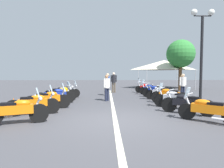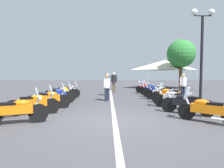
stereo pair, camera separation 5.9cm
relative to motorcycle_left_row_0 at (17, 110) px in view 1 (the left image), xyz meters
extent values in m
plane|color=#424247|center=(0.41, -3.28, -0.47)|extent=(80.00, 80.00, 0.00)
cube|color=beige|center=(3.99, -3.28, -0.47)|extent=(15.98, 0.16, 0.01)
cylinder|color=black|center=(0.22, -0.63, -0.15)|extent=(0.35, 0.65, 0.65)
cube|color=orange|center=(-0.01, 0.03, 0.03)|extent=(0.62, 1.09, 0.30)
ellipsoid|color=orange|center=(0.05, -0.14, 0.23)|extent=(0.42, 0.58, 0.22)
cube|color=black|center=(-0.09, 0.24, 0.21)|extent=(0.41, 0.54, 0.12)
cylinder|color=silver|center=(0.20, -0.57, 0.15)|extent=(0.16, 0.30, 0.58)
cylinder|color=silver|center=(0.19, -0.53, 0.51)|extent=(0.60, 0.25, 0.04)
sphere|color=silver|center=(0.24, -0.67, 0.35)|extent=(0.14, 0.14, 0.14)
cylinder|color=silver|center=(0.02, 0.48, -0.24)|extent=(0.26, 0.54, 0.08)
cube|color=silver|center=(0.21, -0.61, 0.58)|extent=(0.38, 0.24, 0.32)
cylinder|color=black|center=(1.62, -0.65, -0.14)|extent=(0.36, 0.66, 0.65)
cylinder|color=black|center=(1.12, 0.72, -0.14)|extent=(0.36, 0.66, 0.65)
cube|color=orange|center=(1.37, 0.03, 0.04)|extent=(0.64, 1.13, 0.30)
ellipsoid|color=orange|center=(1.44, -0.13, 0.24)|extent=(0.42, 0.58, 0.22)
cube|color=black|center=(1.30, 0.24, 0.22)|extent=(0.41, 0.54, 0.12)
cylinder|color=silver|center=(1.60, -0.59, 0.16)|extent=(0.17, 0.30, 0.58)
cylinder|color=silver|center=(1.59, -0.55, 0.52)|extent=(0.60, 0.25, 0.04)
sphere|color=silver|center=(1.64, -0.69, 0.36)|extent=(0.14, 0.14, 0.14)
cylinder|color=silver|center=(1.39, 0.51, -0.24)|extent=(0.26, 0.54, 0.08)
cube|color=silver|center=(1.62, -0.63, 0.59)|extent=(0.38, 0.24, 0.32)
cylinder|color=black|center=(2.85, -0.85, -0.13)|extent=(0.38, 0.68, 0.68)
cylinder|color=black|center=(2.31, 0.50, -0.13)|extent=(0.38, 0.68, 0.68)
cube|color=orange|center=(2.58, -0.17, 0.05)|extent=(0.67, 1.13, 0.30)
ellipsoid|color=orange|center=(2.65, -0.34, 0.25)|extent=(0.44, 0.58, 0.22)
cube|color=black|center=(2.50, 0.03, 0.23)|extent=(0.42, 0.54, 0.12)
cylinder|color=silver|center=(2.83, -0.79, 0.17)|extent=(0.17, 0.29, 0.58)
cylinder|color=silver|center=(2.82, -0.76, 0.53)|extent=(0.59, 0.27, 0.04)
sphere|color=silver|center=(2.87, -0.90, 0.37)|extent=(0.14, 0.14, 0.14)
cylinder|color=silver|center=(2.58, 0.30, -0.23)|extent=(0.28, 0.54, 0.08)
cube|color=silver|center=(2.85, -0.83, 0.60)|extent=(0.38, 0.25, 0.32)
cylinder|color=black|center=(4.46, -0.78, -0.13)|extent=(0.44, 0.66, 0.68)
cylinder|color=black|center=(3.73, 0.57, -0.13)|extent=(0.44, 0.66, 0.68)
cube|color=navy|center=(4.09, -0.11, 0.05)|extent=(0.80, 1.16, 0.30)
ellipsoid|color=navy|center=(4.18, -0.26, 0.25)|extent=(0.47, 0.58, 0.22)
cube|color=black|center=(3.99, 0.09, 0.23)|extent=(0.46, 0.55, 0.12)
cylinder|color=silver|center=(4.43, -0.73, 0.17)|extent=(0.20, 0.29, 0.58)
cylinder|color=silver|center=(4.41, -0.70, 0.53)|extent=(0.57, 0.33, 0.04)
sphere|color=silver|center=(4.48, -0.83, 0.37)|extent=(0.14, 0.14, 0.14)
cylinder|color=silver|center=(4.04, 0.39, -0.23)|extent=(0.33, 0.52, 0.08)
cube|color=silver|center=(4.45, -0.77, 0.60)|extent=(0.37, 0.28, 0.32)
cylinder|color=black|center=(5.56, -0.73, -0.13)|extent=(0.36, 0.69, 0.68)
cylinder|color=black|center=(5.09, 0.56, -0.13)|extent=(0.36, 0.69, 0.68)
cube|color=#EAB214|center=(5.32, -0.09, 0.05)|extent=(0.62, 1.07, 0.30)
ellipsoid|color=#EAB214|center=(5.38, -0.25, 0.25)|extent=(0.42, 0.58, 0.22)
cube|color=black|center=(5.25, 0.12, 0.23)|extent=(0.41, 0.54, 0.12)
cylinder|color=silver|center=(5.54, -0.67, 0.17)|extent=(0.17, 0.30, 0.58)
cylinder|color=silver|center=(5.52, -0.63, 0.53)|extent=(0.60, 0.25, 0.04)
sphere|color=silver|center=(5.57, -0.77, 0.37)|extent=(0.14, 0.14, 0.14)
cylinder|color=silver|center=(5.35, 0.36, -0.23)|extent=(0.26, 0.54, 0.08)
cylinder|color=black|center=(6.80, -0.76, -0.16)|extent=(0.33, 0.62, 0.61)
cylinder|color=black|center=(6.32, 0.60, -0.16)|extent=(0.33, 0.62, 0.61)
cube|color=black|center=(6.56, -0.08, 0.02)|extent=(0.63, 1.13, 0.30)
ellipsoid|color=black|center=(6.62, -0.25, 0.22)|extent=(0.42, 0.58, 0.22)
cube|color=black|center=(6.48, 0.13, 0.20)|extent=(0.40, 0.54, 0.12)
cylinder|color=silver|center=(6.78, -0.71, 0.14)|extent=(0.16, 0.30, 0.58)
cylinder|color=silver|center=(6.76, -0.67, 0.50)|extent=(0.60, 0.24, 0.04)
sphere|color=silver|center=(6.81, -0.81, 0.34)|extent=(0.14, 0.14, 0.14)
cylinder|color=silver|center=(6.58, 0.39, -0.25)|extent=(0.26, 0.55, 0.08)
cube|color=silver|center=(6.79, -0.74, 0.57)|extent=(0.38, 0.23, 0.32)
cylinder|color=black|center=(0.49, -5.92, -0.17)|extent=(0.49, 0.55, 0.60)
cube|color=orange|center=(0.04, -6.46, 0.01)|extent=(0.89, 1.00, 0.30)
ellipsoid|color=orange|center=(0.16, -6.32, 0.21)|extent=(0.53, 0.57, 0.22)
cube|color=black|center=(-0.09, -6.63, 0.19)|extent=(0.51, 0.54, 0.12)
cylinder|color=silver|center=(0.45, -5.97, 0.13)|extent=(0.24, 0.27, 0.58)
cylinder|color=silver|center=(0.43, -6.00, 0.49)|extent=(0.50, 0.42, 0.04)
sphere|color=silver|center=(0.52, -5.88, 0.33)|extent=(0.14, 0.14, 0.14)
cylinder|color=silver|center=(-0.36, -6.67, -0.26)|extent=(0.41, 0.48, 0.08)
cube|color=silver|center=(0.48, -5.94, 0.56)|extent=(0.36, 0.32, 0.32)
cylinder|color=black|center=(1.78, -5.69, -0.14)|extent=(0.49, 0.61, 0.65)
cylinder|color=black|center=(0.91, -6.92, -0.14)|extent=(0.49, 0.61, 0.65)
cube|color=black|center=(1.35, -6.31, 0.04)|extent=(0.89, 1.10, 0.30)
ellipsoid|color=black|center=(1.45, -6.16, 0.24)|extent=(0.51, 0.57, 0.22)
cube|color=black|center=(1.22, -6.49, 0.22)|extent=(0.49, 0.54, 0.12)
cylinder|color=silver|center=(1.75, -5.74, 0.16)|extent=(0.22, 0.28, 0.58)
cylinder|color=silver|center=(1.73, -5.77, 0.52)|extent=(0.53, 0.39, 0.04)
sphere|color=silver|center=(1.81, -5.65, 0.36)|extent=(0.14, 0.14, 0.14)
cylinder|color=silver|center=(0.94, -6.57, -0.24)|extent=(0.38, 0.50, 0.08)
cylinder|color=black|center=(3.07, -5.69, -0.14)|extent=(0.50, 0.61, 0.65)
cylinder|color=black|center=(2.14, -6.92, -0.14)|extent=(0.50, 0.61, 0.65)
cube|color=silver|center=(2.61, -6.31, 0.04)|extent=(0.93, 1.11, 0.30)
ellipsoid|color=silver|center=(2.71, -6.16, 0.24)|extent=(0.52, 0.57, 0.22)
cube|color=black|center=(2.47, -6.48, 0.22)|extent=(0.50, 0.54, 0.12)
cylinder|color=silver|center=(3.03, -5.74, 0.16)|extent=(0.23, 0.27, 0.58)
cylinder|color=silver|center=(3.01, -5.77, 0.52)|extent=(0.52, 0.40, 0.04)
sphere|color=silver|center=(3.10, -5.65, 0.36)|extent=(0.14, 0.14, 0.14)
cylinder|color=silver|center=(2.18, -6.57, -0.24)|extent=(0.39, 0.49, 0.08)
cube|color=silver|center=(3.06, -5.70, 0.59)|extent=(0.36, 0.31, 0.32)
cylinder|color=black|center=(4.41, -5.86, -0.14)|extent=(0.46, 0.64, 0.67)
cylinder|color=black|center=(3.67, -7.09, -0.14)|extent=(0.46, 0.64, 0.67)
cube|color=orange|center=(4.04, -6.48, 0.04)|extent=(0.80, 1.08, 0.30)
ellipsoid|color=orange|center=(4.13, -6.32, 0.24)|extent=(0.49, 0.58, 0.22)
cube|color=black|center=(3.93, -6.67, 0.22)|extent=(0.47, 0.55, 0.12)
cylinder|color=silver|center=(4.38, -5.91, 0.16)|extent=(0.21, 0.28, 0.58)
cylinder|color=silver|center=(4.36, -5.95, 0.52)|extent=(0.55, 0.35, 0.04)
sphere|color=silver|center=(4.44, -5.82, 0.36)|extent=(0.14, 0.14, 0.14)
cylinder|color=silver|center=(3.66, -6.75, -0.24)|extent=(0.35, 0.51, 0.08)
cylinder|color=black|center=(5.76, -5.80, -0.16)|extent=(0.41, 0.61, 0.62)
cylinder|color=black|center=(5.07, -7.11, -0.16)|extent=(0.41, 0.61, 0.62)
cube|color=silver|center=(5.41, -6.45, 0.02)|extent=(0.77, 1.12, 0.30)
ellipsoid|color=silver|center=(5.50, -6.29, 0.22)|extent=(0.47, 0.58, 0.22)
cube|color=black|center=(5.31, -6.65, 0.20)|extent=(0.45, 0.55, 0.12)
cylinder|color=silver|center=(5.73, -5.85, 0.14)|extent=(0.20, 0.29, 0.58)
cylinder|color=silver|center=(5.71, -5.89, 0.50)|extent=(0.57, 0.32, 0.04)
sphere|color=silver|center=(5.78, -5.76, 0.34)|extent=(0.14, 0.14, 0.14)
cylinder|color=silver|center=(5.05, -6.76, -0.25)|extent=(0.33, 0.52, 0.08)
cylinder|color=black|center=(6.97, -5.83, -0.13)|extent=(0.48, 0.64, 0.67)
cylinder|color=black|center=(6.22, -6.98, -0.13)|extent=(0.48, 0.64, 0.67)
cube|color=navy|center=(6.60, -6.40, 0.05)|extent=(0.80, 1.03, 0.30)
ellipsoid|color=navy|center=(6.70, -6.25, 0.25)|extent=(0.50, 0.58, 0.22)
cube|color=black|center=(6.48, -6.59, 0.23)|extent=(0.48, 0.54, 0.12)
cylinder|color=silver|center=(6.94, -5.88, 0.17)|extent=(0.22, 0.28, 0.58)
cylinder|color=silver|center=(6.92, -5.91, 0.53)|extent=(0.54, 0.37, 0.04)
sphere|color=silver|center=(7.00, -5.79, 0.37)|extent=(0.14, 0.14, 0.14)
cylinder|color=silver|center=(6.22, -6.65, -0.23)|extent=(0.37, 0.50, 0.08)
cylinder|color=black|center=(8.52, -5.86, -0.16)|extent=(0.48, 0.58, 0.62)
cylinder|color=black|center=(7.65, -7.02, -0.16)|extent=(0.48, 0.58, 0.62)
cube|color=navy|center=(8.08, -6.44, 0.02)|extent=(0.89, 1.05, 0.30)
ellipsoid|color=navy|center=(8.19, -6.30, 0.22)|extent=(0.52, 0.57, 0.22)
cube|color=black|center=(7.95, -6.62, 0.20)|extent=(0.50, 0.54, 0.12)
cylinder|color=silver|center=(8.48, -5.91, 0.14)|extent=(0.23, 0.27, 0.58)
cylinder|color=silver|center=(8.46, -5.94, 0.50)|extent=(0.52, 0.41, 0.04)
sphere|color=silver|center=(8.55, -5.82, 0.34)|extent=(0.14, 0.14, 0.14)
cylinder|color=silver|center=(7.68, -6.68, -0.25)|extent=(0.40, 0.49, 0.08)
cube|color=silver|center=(8.51, -5.88, 0.57)|extent=(0.36, 0.31, 0.32)
cylinder|color=black|center=(9.83, -5.75, -0.16)|extent=(0.44, 0.59, 0.61)
cylinder|color=black|center=(9.04, -7.01, -0.16)|extent=(0.44, 0.59, 0.61)
cube|color=red|center=(9.43, -6.38, 0.02)|extent=(0.84, 1.10, 0.30)
ellipsoid|color=red|center=(9.53, -6.23, 0.22)|extent=(0.50, 0.58, 0.22)
cube|color=black|center=(9.32, -6.57, 0.20)|extent=(0.48, 0.54, 0.12)
cylinder|color=silver|center=(9.80, -5.80, 0.14)|extent=(0.21, 0.28, 0.58)
cylinder|color=silver|center=(9.78, -5.84, 0.50)|extent=(0.54, 0.37, 0.04)
sphere|color=silver|center=(9.86, -5.71, 0.34)|extent=(0.14, 0.14, 0.14)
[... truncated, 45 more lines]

